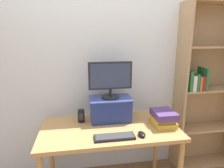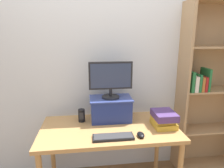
% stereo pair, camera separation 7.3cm
% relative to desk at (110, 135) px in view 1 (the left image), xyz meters
% --- Properties ---
extents(back_wall, '(7.00, 0.08, 2.60)m').
position_rel_desk_xyz_m(back_wall, '(0.00, 0.47, 0.64)').
color(back_wall, silver).
rests_on(back_wall, ground_plane).
extents(desk, '(1.34, 0.69, 0.74)m').
position_rel_desk_xyz_m(desk, '(0.00, 0.00, 0.00)').
color(desk, '#B7844C').
rests_on(desk, ground_plane).
extents(bookshelf_unit, '(0.80, 0.28, 1.98)m').
position_rel_desk_xyz_m(bookshelf_unit, '(1.24, 0.32, 0.34)').
color(bookshelf_unit, tan).
rests_on(bookshelf_unit, ground_plane).
extents(riser_box, '(0.44, 0.28, 0.24)m').
position_rel_desk_xyz_m(riser_box, '(0.04, 0.18, 0.21)').
color(riser_box, navy).
rests_on(riser_box, desk).
extents(computer_monitor, '(0.45, 0.18, 0.38)m').
position_rel_desk_xyz_m(computer_monitor, '(0.04, 0.18, 0.54)').
color(computer_monitor, black).
rests_on(computer_monitor, riser_box).
extents(keyboard, '(0.36, 0.12, 0.02)m').
position_rel_desk_xyz_m(keyboard, '(0.01, -0.22, 0.10)').
color(keyboard, black).
rests_on(keyboard, desk).
extents(computer_mouse, '(0.06, 0.10, 0.04)m').
position_rel_desk_xyz_m(computer_mouse, '(0.26, -0.22, 0.10)').
color(computer_mouse, black).
rests_on(computer_mouse, desk).
extents(book_stack, '(0.21, 0.25, 0.15)m').
position_rel_desk_xyz_m(book_stack, '(0.54, -0.05, 0.16)').
color(book_stack, gold).
rests_on(book_stack, desk).
extents(desk_speaker, '(0.07, 0.07, 0.13)m').
position_rel_desk_xyz_m(desk_speaker, '(-0.27, 0.17, 0.15)').
color(desk_speaker, black).
rests_on(desk_speaker, desk).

